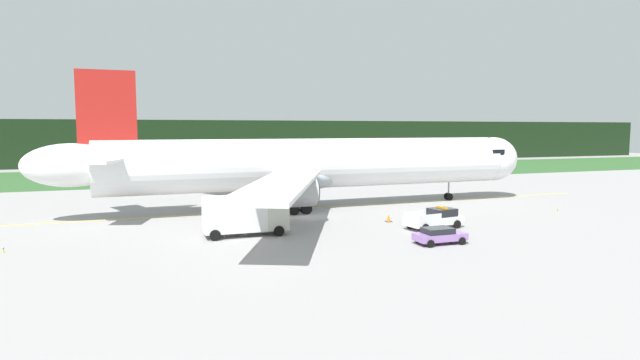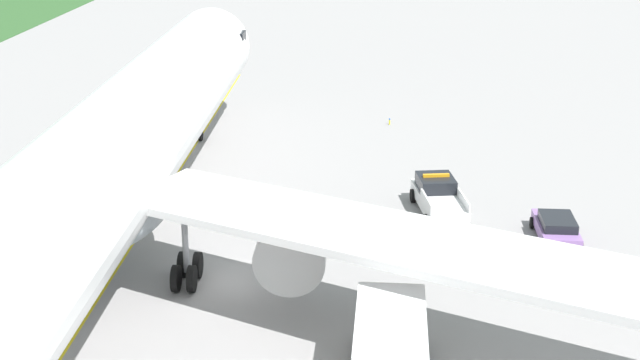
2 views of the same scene
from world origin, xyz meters
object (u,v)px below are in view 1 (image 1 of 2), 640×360
object	(u,v)px
airliner	(312,165)
catering_truck	(243,215)
apron_cone	(389,218)
ops_pickup_truck	(436,218)
staff_car	(439,235)

from	to	relation	value
airliner	catering_truck	bearing A→B (deg)	-129.76
catering_truck	apron_cone	bearing A→B (deg)	7.12
ops_pickup_truck	apron_cone	bearing A→B (deg)	118.96
apron_cone	staff_car	bearing A→B (deg)	-94.42
ops_pickup_truck	staff_car	world-z (taller)	ops_pickup_truck
staff_car	airliner	bearing A→B (deg)	99.14
airliner	staff_car	xyz separation A→B (m)	(3.39, -21.05, -4.28)
airliner	ops_pickup_truck	bearing A→B (deg)	-66.61
airliner	ops_pickup_truck	xyz separation A→B (m)	(6.64, -15.36, -4.08)
airliner	staff_car	world-z (taller)	airliner
ops_pickup_truck	catering_truck	xyz separation A→B (m)	(-17.24, 2.62, 0.90)
airliner	catering_truck	xyz separation A→B (m)	(-10.60, -12.74, -3.18)
catering_truck	apron_cone	xyz separation A→B (m)	(14.77, 1.85, -1.45)
catering_truck	staff_car	xyz separation A→B (m)	(13.98, -8.31, -1.10)
staff_car	apron_cone	xyz separation A→B (m)	(0.79, 10.16, -0.35)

